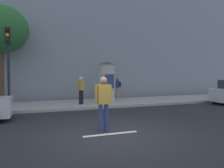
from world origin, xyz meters
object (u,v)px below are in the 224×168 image
at_px(poster_column, 107,81).
at_px(pedestrian_with_bag, 118,86).
at_px(pedestrian_in_dark_shirt, 81,88).
at_px(pedestrian_tallest, 103,99).
at_px(traffic_light, 8,55).

relative_size(poster_column, pedestrian_with_bag, 1.67).
distance_m(pedestrian_with_bag, pedestrian_in_dark_shirt, 4.01).
distance_m(pedestrian_tallest, pedestrian_with_bag, 9.03).
xyz_separation_m(poster_column, pedestrian_with_bag, (1.42, 1.53, -0.39)).
bearing_deg(pedestrian_with_bag, pedestrian_tallest, -115.75).
height_order(traffic_light, pedestrian_in_dark_shirt, traffic_light).
height_order(poster_column, pedestrian_with_bag, poster_column).
relative_size(traffic_light, poster_column, 1.51).
relative_size(pedestrian_with_bag, pedestrian_in_dark_shirt, 0.96).
height_order(poster_column, pedestrian_in_dark_shirt, poster_column).
xyz_separation_m(pedestrian_with_bag, pedestrian_in_dark_shirt, (-3.31, -2.26, 0.01)).
height_order(traffic_light, pedestrian_with_bag, traffic_light).
height_order(pedestrian_tallest, pedestrian_with_bag, pedestrian_tallest).
bearing_deg(poster_column, pedestrian_in_dark_shirt, -158.83).
xyz_separation_m(traffic_light, pedestrian_with_bag, (7.11, 3.29, -1.76)).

